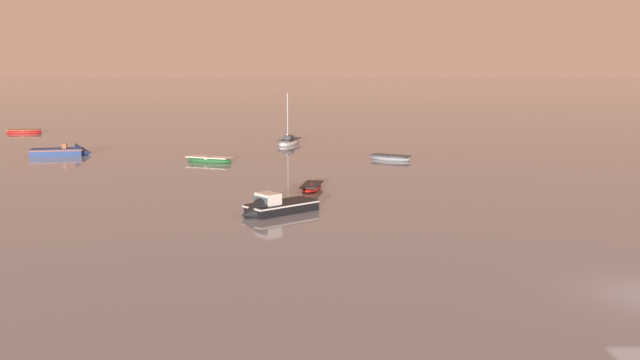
{
  "coord_description": "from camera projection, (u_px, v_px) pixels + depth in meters",
  "views": [
    {
      "loc": [
        -13.5,
        -25.08,
        8.45
      ],
      "look_at": [
        -11.36,
        23.8,
        0.57
      ],
      "focal_mm": 40.79,
      "sensor_mm": 36.0,
      "label": 1
    }
  ],
  "objects": [
    {
      "name": "rowboat_moored_2",
      "position": [
        209.0,
        160.0,
        62.78
      ],
      "size": [
        4.49,
        3.06,
        0.67
      ],
      "rotation": [
        0.0,
        0.0,
        2.73
      ],
      "color": "#23602D",
      "rests_on": "ground"
    },
    {
      "name": "sailboat_moored_0",
      "position": [
        289.0,
        142.0,
        76.56
      ],
      "size": [
        3.06,
        5.3,
        5.68
      ],
      "rotation": [
        0.0,
        0.0,
        4.4
      ],
      "color": "white",
      "rests_on": "ground"
    },
    {
      "name": "rowboat_moored_0",
      "position": [
        390.0,
        158.0,
        64.2
      ],
      "size": [
        3.91,
        3.16,
        0.6
      ],
      "rotation": [
        0.0,
        0.0,
        2.57
      ],
      "color": "gray",
      "rests_on": "ground"
    },
    {
      "name": "motorboat_moored_1",
      "position": [
        66.0,
        153.0,
        67.24
      ],
      "size": [
        5.56,
        2.68,
        1.83
      ],
      "rotation": [
        0.0,
        0.0,
        0.16
      ],
      "color": "navy",
      "rests_on": "ground"
    },
    {
      "name": "motorboat_moored_0",
      "position": [
        271.0,
        209.0,
        41.08
      ],
      "size": [
        4.87,
        4.34,
        1.85
      ],
      "rotation": [
        0.0,
        0.0,
        3.81
      ],
      "color": "black",
      "rests_on": "ground"
    },
    {
      "name": "rowboat_moored_1",
      "position": [
        24.0,
        132.0,
        88.6
      ],
      "size": [
        4.32,
        1.97,
        0.66
      ],
      "rotation": [
        0.0,
        0.0,
        0.13
      ],
      "color": "red",
      "rests_on": "ground"
    },
    {
      "name": "rowboat_moored_3",
      "position": [
        312.0,
        187.0,
        49.1
      ],
      "size": [
        1.83,
        3.63,
        0.55
      ],
      "rotation": [
        0.0,
        0.0,
        4.52
      ],
      "color": "red",
      "rests_on": "ground"
    }
  ]
}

